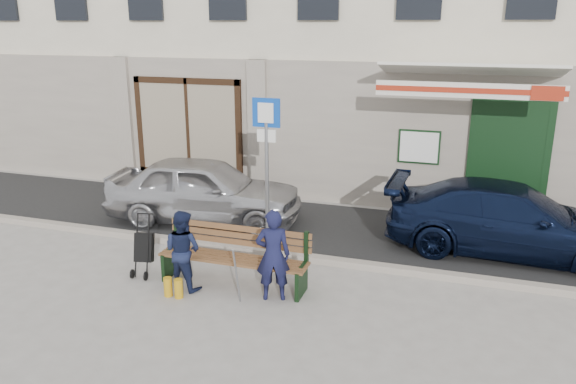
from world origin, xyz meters
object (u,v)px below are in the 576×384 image
at_px(parking_sign, 267,149).
at_px(woman, 183,250).
at_px(car_navy, 510,219).
at_px(bench, 231,258).
at_px(car_silver, 204,190).
at_px(stroller, 144,249).
at_px(man, 273,255).

relative_size(parking_sign, woman, 2.16).
bearing_deg(car_navy, bench, 124.30).
xyz_separation_m(car_silver, stroller, (0.21, -2.67, -0.23)).
distance_m(car_silver, man, 3.78).
relative_size(car_navy, stroller, 4.25).
height_order(parking_sign, stroller, parking_sign).
relative_size(woman, stroller, 1.24).
height_order(car_silver, woman, car_silver).
relative_size(car_silver, woman, 3.16).
bearing_deg(car_silver, man, -145.64).
bearing_deg(stroller, man, -15.37).
distance_m(car_silver, stroller, 2.69).
distance_m(woman, stroller, 0.90).
relative_size(bench, woman, 1.89).
distance_m(bench, woman, 0.76).
xyz_separation_m(car_silver, car_navy, (5.94, 0.18, -0.05)).
xyz_separation_m(parking_sign, woman, (-0.65, -2.02, -1.22)).
relative_size(car_silver, stroller, 3.93).
xyz_separation_m(car_navy, parking_sign, (-4.23, -1.07, 1.22)).
height_order(car_silver, man, man).
distance_m(bench, man, 0.87).
height_order(parking_sign, bench, parking_sign).
bearing_deg(stroller, bench, -7.80).
relative_size(man, woman, 1.11).
distance_m(parking_sign, stroller, 2.72).
distance_m(car_navy, parking_sign, 4.53).
bearing_deg(stroller, woman, -27.22).
bearing_deg(car_navy, stroller, 117.68).
bearing_deg(parking_sign, car_navy, 14.65).
bearing_deg(parking_sign, car_silver, 152.88).
xyz_separation_m(bench, woman, (-0.65, -0.34, 0.18)).
distance_m(car_navy, bench, 5.05).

